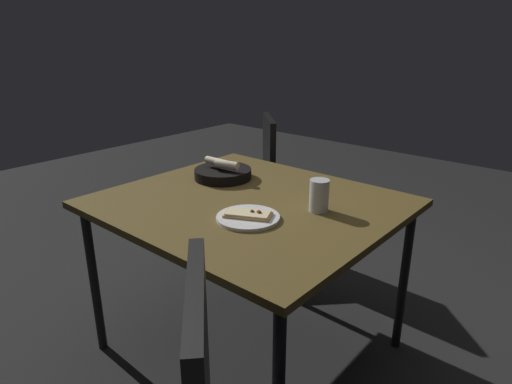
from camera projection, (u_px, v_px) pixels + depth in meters
ground at (250, 346)px, 2.13m from camera, size 8.00×8.00×0.00m
dining_table at (249, 213)px, 1.89m from camera, size 1.05×1.18×0.75m
pizza_plate at (248, 217)px, 1.68m from camera, size 0.24×0.24×0.04m
bread_basket at (223, 173)px, 2.15m from camera, size 0.28×0.28×0.10m
beer_glass at (319, 197)px, 1.74m from camera, size 0.08×0.08×0.13m
chair_near at (252, 179)px, 2.88m from camera, size 0.62×0.62×0.93m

